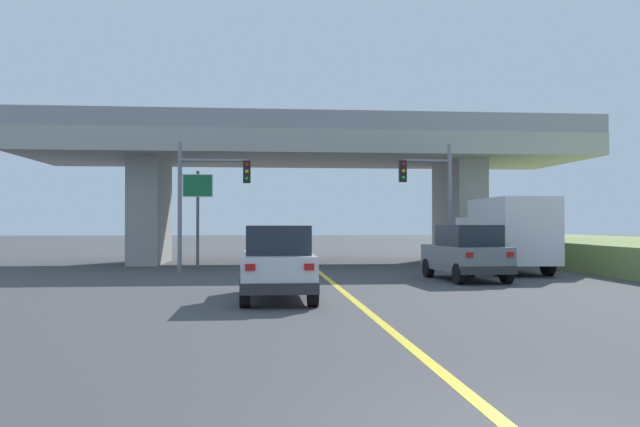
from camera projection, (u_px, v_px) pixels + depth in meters
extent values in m
plane|color=#424244|center=(308.00, 262.00, 34.99)|extent=(160.00, 160.00, 0.00)
cube|color=#A8A59E|center=(308.00, 151.00, 35.08)|extent=(28.67, 8.85, 1.10)
cube|color=#9A9891|center=(150.00, 211.00, 34.29)|extent=(1.53, 5.31, 5.39)
cube|color=#9A9891|center=(459.00, 212.00, 35.78)|extent=(1.53, 5.31, 5.39)
cube|color=gray|center=(314.00, 119.00, 30.84)|extent=(28.67, 0.20, 0.90)
cube|color=gray|center=(303.00, 142.00, 39.35)|extent=(28.67, 0.20, 0.90)
cube|color=yellow|center=(347.00, 295.00, 19.17)|extent=(0.20, 26.01, 0.01)
cube|color=silver|center=(277.00, 269.00, 18.11)|extent=(1.88, 4.61, 0.90)
cube|color=#1E232D|center=(278.00, 240.00, 17.78)|extent=(1.65, 2.53, 0.76)
cube|color=#2D2D30|center=(280.00, 289.00, 15.87)|extent=(1.92, 0.20, 0.28)
cube|color=red|center=(250.00, 267.00, 15.74)|extent=(0.24, 0.06, 0.16)
cube|color=red|center=(309.00, 267.00, 15.87)|extent=(0.24, 0.06, 0.16)
cylinder|color=black|center=(248.00, 281.00, 19.78)|extent=(0.26, 0.72, 0.72)
cylinder|color=black|center=(304.00, 280.00, 19.93)|extent=(0.26, 0.72, 0.72)
cylinder|color=black|center=(245.00, 293.00, 16.28)|extent=(0.26, 0.72, 0.72)
cylinder|color=black|center=(313.00, 292.00, 16.44)|extent=(0.26, 0.72, 0.72)
cube|color=slate|center=(465.00, 258.00, 24.07)|extent=(2.28, 4.36, 0.90)
cube|color=#1E232D|center=(468.00, 235.00, 23.77)|extent=(1.89, 2.45, 0.76)
cube|color=#2D2D30|center=(489.00, 271.00, 22.04)|extent=(1.97, 0.37, 0.28)
cube|color=red|center=(470.00, 255.00, 21.85)|extent=(0.24, 0.08, 0.16)
cube|color=red|center=(510.00, 255.00, 22.11)|extent=(0.24, 0.08, 0.16)
cylinder|color=black|center=(428.00, 268.00, 25.43)|extent=(0.32, 0.74, 0.72)
cylinder|color=black|center=(470.00, 267.00, 25.74)|extent=(0.32, 0.74, 0.72)
cylinder|color=black|center=(459.00, 274.00, 22.38)|extent=(0.32, 0.74, 0.72)
cylinder|color=black|center=(507.00, 273.00, 22.68)|extent=(0.32, 0.74, 0.72)
cube|color=silver|center=(485.00, 238.00, 30.39)|extent=(2.20, 2.00, 1.90)
cube|color=white|center=(512.00, 231.00, 27.15)|extent=(2.31, 4.53, 2.66)
cube|color=#197F4C|center=(512.00, 247.00, 27.14)|extent=(2.33, 4.44, 0.24)
cylinder|color=black|center=(464.00, 259.00, 30.29)|extent=(0.30, 0.90, 0.90)
cylinder|color=black|center=(506.00, 259.00, 30.47)|extent=(0.30, 0.90, 0.90)
cylinder|color=black|center=(499.00, 265.00, 25.91)|extent=(0.30, 0.90, 0.90)
cylinder|color=black|center=(548.00, 264.00, 26.09)|extent=(0.30, 0.90, 0.90)
cylinder|color=slate|center=(450.00, 207.00, 29.50)|extent=(0.18, 0.18, 5.64)
cylinder|color=slate|center=(426.00, 161.00, 29.43)|extent=(2.13, 0.12, 0.12)
cube|color=black|center=(403.00, 171.00, 29.33)|extent=(0.32, 0.26, 0.96)
sphere|color=red|center=(403.00, 164.00, 29.18)|extent=(0.16, 0.16, 0.16)
sphere|color=gold|center=(403.00, 171.00, 29.18)|extent=(0.16, 0.16, 0.16)
sphere|color=green|center=(403.00, 178.00, 29.17)|extent=(0.16, 0.16, 0.16)
cylinder|color=slate|center=(180.00, 207.00, 28.06)|extent=(0.18, 0.18, 5.56)
cylinder|color=slate|center=(214.00, 160.00, 28.21)|extent=(2.83, 0.12, 0.12)
cube|color=black|center=(247.00, 172.00, 28.34)|extent=(0.32, 0.26, 0.96)
sphere|color=red|center=(247.00, 165.00, 28.19)|extent=(0.16, 0.16, 0.16)
sphere|color=gold|center=(247.00, 172.00, 28.19)|extent=(0.16, 0.16, 0.16)
sphere|color=green|center=(247.00, 179.00, 28.18)|extent=(0.16, 0.16, 0.16)
cylinder|color=#56595E|center=(198.00, 219.00, 31.15)|extent=(0.14, 0.14, 4.55)
cube|color=#197242|center=(198.00, 186.00, 31.11)|extent=(1.33, 0.08, 0.99)
cube|color=white|center=(198.00, 186.00, 31.11)|extent=(1.41, 0.04, 1.07)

